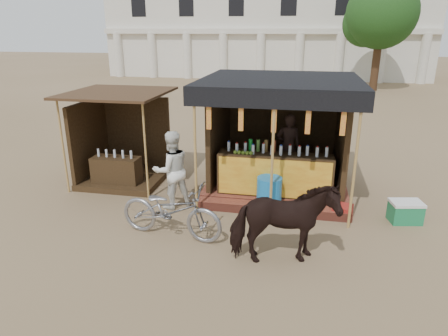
% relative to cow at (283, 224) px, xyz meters
% --- Properties ---
extents(ground, '(120.00, 120.00, 0.00)m').
position_rel_cow_xyz_m(ground, '(-1.33, 0.01, -0.74)').
color(ground, '#846B4C').
rests_on(ground, ground).
extents(main_stall, '(3.60, 3.61, 2.78)m').
position_rel_cow_xyz_m(main_stall, '(-0.32, 3.37, 0.28)').
color(main_stall, brown).
rests_on(main_stall, ground).
extents(secondary_stall, '(2.40, 2.40, 2.38)m').
position_rel_cow_xyz_m(secondary_stall, '(-4.50, 3.25, 0.11)').
color(secondary_stall, '#3B2815').
rests_on(secondary_stall, ground).
extents(cow, '(1.91, 1.24, 1.49)m').
position_rel_cow_xyz_m(cow, '(0.00, 0.00, 0.00)').
color(cow, black).
rests_on(cow, ground).
extents(motorbike, '(2.18, 1.03, 1.10)m').
position_rel_cow_xyz_m(motorbike, '(-2.16, 0.53, -0.19)').
color(motorbike, gray).
rests_on(motorbike, ground).
extents(bystander, '(1.09, 1.06, 1.77)m').
position_rel_cow_xyz_m(bystander, '(-2.57, 1.86, 0.14)').
color(bystander, white).
rests_on(bystander, ground).
extents(blue_barrel, '(0.64, 0.64, 0.80)m').
position_rel_cow_xyz_m(blue_barrel, '(-0.40, 2.01, -0.34)').
color(blue_barrel, '#1A78C3').
rests_on(blue_barrel, ground).
extents(red_crate, '(0.49, 0.46, 0.29)m').
position_rel_cow_xyz_m(red_crate, '(1.18, 2.01, -0.60)').
color(red_crate, maroon).
rests_on(red_crate, ground).
extents(cooler, '(0.71, 0.55, 0.46)m').
position_rel_cow_xyz_m(cooler, '(2.45, 2.07, -0.51)').
color(cooler, '#1B7C49').
rests_on(cooler, ground).
extents(background_building, '(26.00, 7.45, 8.18)m').
position_rel_cow_xyz_m(background_building, '(-3.33, 29.96, 3.24)').
color(background_building, silver).
rests_on(background_building, ground).
extents(tree, '(4.50, 4.40, 7.00)m').
position_rel_cow_xyz_m(tree, '(4.48, 22.15, 3.89)').
color(tree, '#382314').
rests_on(tree, ground).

